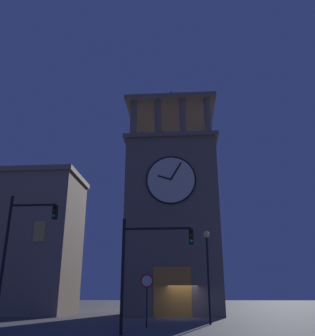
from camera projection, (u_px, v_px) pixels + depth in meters
name	position (u px, v px, depth m)	size (l,w,h in m)	color
ground_plane	(183.00, 318.00, 28.33)	(200.00, 200.00, 0.00)	#4C4C51
clocktower	(173.00, 221.00, 36.05)	(9.24, 9.32, 23.87)	#75665B
traffic_signal_near	(19.00, 242.00, 18.93)	(2.70, 0.41, 6.93)	black
traffic_signal_mid	(147.00, 256.00, 17.51)	(3.55, 0.41, 5.41)	black
street_lamp	(208.00, 259.00, 23.71)	(0.44, 0.44, 5.86)	black
no_horn_sign	(147.00, 285.00, 21.02)	(0.78, 0.14, 2.93)	black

